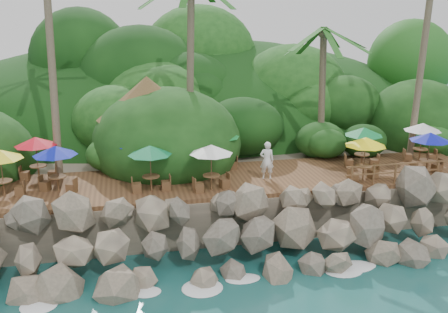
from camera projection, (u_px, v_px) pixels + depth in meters
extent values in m
plane|color=#19514F|center=(256.00, 284.00, 18.95)|extent=(140.00, 140.00, 0.00)
cube|color=gray|center=(194.00, 150.00, 33.71)|extent=(32.00, 25.20, 2.10)
ellipsoid|color=#143811|center=(181.00, 139.00, 41.06)|extent=(44.80, 28.00, 15.40)
cube|color=brown|center=(224.00, 180.00, 23.98)|extent=(26.00, 5.00, 0.20)
ellipsoid|color=white|center=(7.00, 306.00, 17.46)|extent=(1.20, 0.80, 0.06)
ellipsoid|color=white|center=(95.00, 297.00, 18.05)|extent=(1.20, 0.80, 0.06)
ellipsoid|color=white|center=(177.00, 288.00, 18.63)|extent=(1.20, 0.80, 0.06)
ellipsoid|color=white|center=(254.00, 280.00, 19.22)|extent=(1.20, 0.80, 0.06)
ellipsoid|color=white|center=(327.00, 272.00, 19.81)|extent=(1.20, 0.80, 0.06)
ellipsoid|color=white|center=(395.00, 264.00, 20.39)|extent=(1.20, 0.80, 0.06)
cylinder|color=brown|center=(51.00, 56.00, 23.53)|extent=(0.42, 3.00, 11.19)
cylinder|color=brown|center=(190.00, 73.00, 25.22)|extent=(0.75, 0.74, 9.47)
cylinder|color=brown|center=(322.00, 93.00, 27.15)|extent=(0.90, 1.01, 6.92)
ellipsoid|color=#23601E|center=(326.00, 28.00, 26.20)|extent=(6.00, 6.00, 2.40)
cylinder|color=brown|center=(423.00, 51.00, 26.57)|extent=(1.42, 1.49, 11.43)
cylinder|color=brown|center=(122.00, 149.00, 24.58)|extent=(0.16, 0.16, 2.40)
cylinder|color=brown|center=(179.00, 146.00, 25.13)|extent=(0.16, 0.16, 2.40)
cylinder|color=brown|center=(122.00, 136.00, 27.21)|extent=(0.16, 0.16, 2.40)
cylinder|color=brown|center=(173.00, 134.00, 27.76)|extent=(0.16, 0.16, 2.40)
cone|color=brown|center=(147.00, 98.00, 25.54)|extent=(5.30, 5.30, 2.20)
cylinder|color=brown|center=(39.00, 173.00, 23.67)|extent=(0.07, 0.07, 0.69)
cylinder|color=brown|center=(38.00, 166.00, 23.57)|extent=(0.78, 0.78, 0.05)
cylinder|color=brown|center=(37.00, 159.00, 23.48)|extent=(0.05, 0.05, 2.04)
cone|color=red|center=(35.00, 141.00, 23.24)|extent=(1.95, 1.95, 0.42)
cube|color=brown|center=(25.00, 176.00, 23.64)|extent=(0.43, 0.43, 0.43)
cube|color=brown|center=(53.00, 175.00, 23.76)|extent=(0.43, 0.43, 0.43)
cylinder|color=brown|center=(151.00, 184.00, 22.14)|extent=(0.07, 0.07, 0.69)
cylinder|color=brown|center=(151.00, 176.00, 22.05)|extent=(0.78, 0.78, 0.05)
cylinder|color=brown|center=(151.00, 169.00, 21.96)|extent=(0.05, 0.05, 2.04)
cone|color=#0C6C3B|center=(150.00, 150.00, 21.71)|extent=(1.95, 1.95, 0.42)
cube|color=brown|center=(137.00, 188.00, 22.03)|extent=(0.40, 0.40, 0.43)
cube|color=brown|center=(166.00, 185.00, 22.32)|extent=(0.40, 0.40, 0.43)
cylinder|color=brown|center=(420.00, 155.00, 26.62)|extent=(0.07, 0.07, 0.69)
cylinder|color=brown|center=(420.00, 149.00, 26.52)|extent=(0.78, 0.78, 0.05)
cylinder|color=brown|center=(421.00, 143.00, 26.43)|extent=(0.05, 0.05, 2.04)
cone|color=silver|center=(423.00, 127.00, 26.19)|extent=(1.95, 1.95, 0.42)
cube|color=brown|center=(407.00, 158.00, 26.66)|extent=(0.46, 0.46, 0.43)
cube|color=brown|center=(431.00, 158.00, 26.66)|extent=(0.46, 0.46, 0.43)
cylinder|color=brown|center=(363.00, 173.00, 23.62)|extent=(0.07, 0.07, 0.69)
cylinder|color=brown|center=(364.00, 166.00, 23.52)|extent=(0.78, 0.78, 0.05)
cylinder|color=brown|center=(364.00, 160.00, 23.43)|extent=(0.05, 0.05, 2.04)
cone|color=yellow|center=(366.00, 142.00, 23.19)|extent=(1.95, 1.95, 0.42)
cube|color=brown|center=(353.00, 178.00, 23.35)|extent=(0.49, 0.49, 0.43)
cube|color=brown|center=(373.00, 174.00, 23.96)|extent=(0.49, 0.49, 0.43)
cylinder|color=brown|center=(427.00, 167.00, 24.55)|extent=(0.07, 0.07, 0.69)
cylinder|color=brown|center=(427.00, 160.00, 24.45)|extent=(0.78, 0.78, 0.05)
cylinder|color=brown|center=(428.00, 154.00, 24.36)|extent=(0.05, 0.05, 2.04)
cone|color=#0C119D|center=(430.00, 137.00, 24.12)|extent=(1.95, 1.95, 0.42)
cube|color=brown|center=(416.00, 171.00, 24.37)|extent=(0.44, 0.44, 0.43)
cube|color=brown|center=(437.00, 168.00, 24.80)|extent=(0.44, 0.44, 0.43)
cylinder|color=brown|center=(4.00, 189.00, 21.51)|extent=(0.07, 0.07, 0.69)
cylinder|color=brown|center=(3.00, 181.00, 21.42)|extent=(0.78, 0.78, 0.05)
cylinder|color=brown|center=(2.00, 174.00, 21.33)|extent=(0.05, 0.05, 2.04)
cone|color=yellow|center=(0.00, 154.00, 21.08)|extent=(1.95, 1.95, 0.42)
cube|color=brown|center=(20.00, 191.00, 21.66)|extent=(0.40, 0.40, 0.43)
cylinder|color=brown|center=(205.00, 163.00, 25.24)|extent=(0.07, 0.07, 0.69)
cylinder|color=brown|center=(205.00, 156.00, 25.14)|extent=(0.78, 0.78, 0.05)
cylinder|color=brown|center=(205.00, 150.00, 25.05)|extent=(0.05, 0.05, 2.04)
cone|color=#0B1695|center=(204.00, 133.00, 24.81)|extent=(1.95, 1.95, 0.42)
cube|color=brown|center=(192.00, 165.00, 25.34)|extent=(0.49, 0.49, 0.43)
cube|color=brown|center=(217.00, 166.00, 25.21)|extent=(0.49, 0.49, 0.43)
cylinder|color=brown|center=(211.00, 183.00, 22.29)|extent=(0.07, 0.07, 0.69)
cylinder|color=brown|center=(211.00, 175.00, 22.19)|extent=(0.78, 0.78, 0.05)
cylinder|color=brown|center=(211.00, 168.00, 22.10)|extent=(0.05, 0.05, 2.04)
cone|color=white|center=(211.00, 149.00, 21.86)|extent=(1.95, 1.95, 0.42)
cube|color=brown|center=(198.00, 188.00, 22.05)|extent=(0.48, 0.48, 0.43)
cube|color=brown|center=(224.00, 183.00, 22.60)|extent=(0.48, 0.48, 0.43)
cylinder|color=brown|center=(136.00, 171.00, 23.89)|extent=(0.07, 0.07, 0.69)
cylinder|color=brown|center=(136.00, 164.00, 23.79)|extent=(0.78, 0.78, 0.05)
cylinder|color=brown|center=(136.00, 158.00, 23.70)|extent=(0.05, 0.05, 2.04)
cone|color=#0B0E98|center=(135.00, 140.00, 23.46)|extent=(1.95, 1.95, 0.42)
cube|color=brown|center=(123.00, 174.00, 23.91)|extent=(0.45, 0.45, 0.43)
cube|color=brown|center=(150.00, 174.00, 23.93)|extent=(0.45, 0.45, 0.43)
cylinder|color=brown|center=(361.00, 161.00, 25.62)|extent=(0.07, 0.07, 0.69)
cylinder|color=brown|center=(362.00, 154.00, 25.52)|extent=(0.78, 0.78, 0.05)
cylinder|color=brown|center=(362.00, 148.00, 25.43)|extent=(0.05, 0.05, 2.04)
cone|color=#0C7234|center=(364.00, 131.00, 25.19)|extent=(1.95, 1.95, 0.42)
cube|color=brown|center=(349.00, 163.00, 25.67)|extent=(0.47, 0.47, 0.43)
cube|color=brown|center=(374.00, 163.00, 25.64)|extent=(0.47, 0.47, 0.43)
cylinder|color=brown|center=(58.00, 184.00, 22.10)|extent=(0.07, 0.07, 0.69)
cylinder|color=brown|center=(57.00, 177.00, 22.00)|extent=(0.78, 0.78, 0.05)
cylinder|color=brown|center=(57.00, 170.00, 21.91)|extent=(0.05, 0.05, 2.04)
cone|color=#0C18A6|center=(55.00, 150.00, 21.67)|extent=(1.95, 1.95, 0.42)
cube|color=brown|center=(45.00, 186.00, 22.26)|extent=(0.51, 0.51, 0.43)
cube|color=brown|center=(72.00, 188.00, 22.00)|extent=(0.51, 0.51, 0.43)
cylinder|color=brown|center=(220.00, 163.00, 25.28)|extent=(0.07, 0.07, 0.69)
cylinder|color=brown|center=(220.00, 156.00, 25.18)|extent=(0.78, 0.78, 0.05)
cylinder|color=brown|center=(220.00, 150.00, 25.09)|extent=(0.05, 0.05, 2.04)
cone|color=#0D7D2C|center=(220.00, 133.00, 24.85)|extent=(1.95, 1.95, 0.42)
cube|color=brown|center=(208.00, 166.00, 25.26)|extent=(0.43, 0.43, 0.43)
cube|color=brown|center=(233.00, 165.00, 25.37)|extent=(0.43, 0.43, 0.43)
cylinder|color=brown|center=(352.00, 176.00, 22.68)|extent=(0.10, 0.10, 1.00)
cylinder|color=brown|center=(374.00, 175.00, 22.89)|extent=(0.10, 0.10, 1.00)
cylinder|color=brown|center=(395.00, 173.00, 23.11)|extent=(0.10, 0.10, 1.00)
cylinder|color=brown|center=(417.00, 172.00, 23.32)|extent=(0.10, 0.10, 1.00)
cylinder|color=brown|center=(438.00, 170.00, 23.54)|extent=(0.10, 0.10, 1.00)
cube|color=brown|center=(407.00, 163.00, 23.09)|extent=(6.10, 0.06, 0.06)
cube|color=brown|center=(406.00, 171.00, 23.20)|extent=(6.10, 0.06, 0.06)
imported|color=white|center=(267.00, 160.00, 23.63)|extent=(0.74, 0.56, 1.85)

